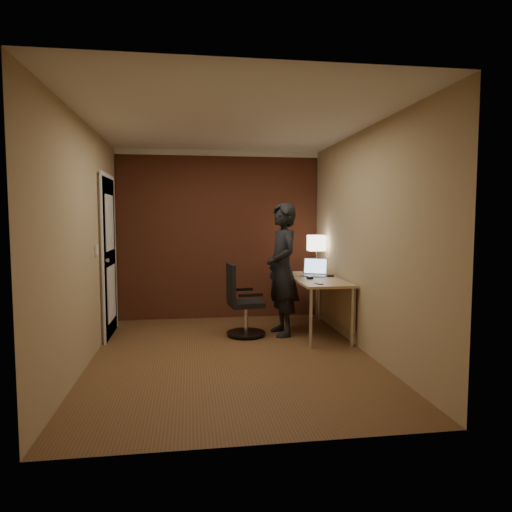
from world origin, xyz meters
The scene contains 9 objects.
room centered at (-0.27, 1.54, 1.37)m, with size 4.00×4.00×4.00m.
desk centered at (1.25, 0.83, 0.60)m, with size 0.60×1.50×0.73m.
desk_lamp centered at (1.33, 1.37, 1.15)m, with size 0.22×0.22×0.54m.
laptop centered at (1.22, 1.07, 0.79)m, with size 0.41×0.38×0.23m.
mouse centered at (1.08, 0.75, 0.75)m, with size 0.06×0.10×0.03m, color black.
phone centered at (1.06, 0.29, 0.73)m, with size 0.06×0.12×0.01m, color black.
wallet centered at (1.41, 0.93, 0.74)m, with size 0.09×0.11×0.02m, color black.
office_chair centered at (0.20, 0.81, 0.40)m, with size 0.49×0.54×0.91m.
person centered at (0.73, 0.82, 0.85)m, with size 0.62×0.41×1.70m, color black.
Camera 1 is at (-0.44, -4.89, 1.51)m, focal length 32.00 mm.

